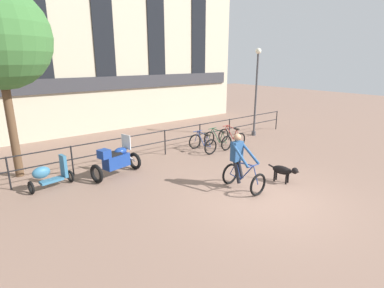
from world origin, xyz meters
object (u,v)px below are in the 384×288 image
dog (284,171)px  parked_bicycle_mid_left (218,140)px  parked_bicycle_mid_right (232,137)px  street_lamp (256,88)px  parked_motorcycle (116,160)px  parked_scooter (49,174)px  cyclist_with_bike (241,165)px  parked_bicycle_near_lamp (203,144)px

dog → parked_bicycle_mid_left: 4.30m
parked_bicycle_mid_right → street_lamp: 3.07m
parked_motorcycle → street_lamp: bearing=-97.4°
parked_scooter → dog: bearing=-134.1°
dog → parked_bicycle_mid_right: 4.59m
cyclist_with_bike → parked_bicycle_mid_left: cyclist_with_bike is taller
cyclist_with_bike → street_lamp: (5.51, 4.12, 1.68)m
parked_bicycle_mid_left → street_lamp: street_lamp is taller
parked_motorcycle → parked_bicycle_near_lamp: parked_motorcycle is taller
parked_motorcycle → parked_bicycle_mid_right: parked_motorcycle is taller
parked_bicycle_mid_left → cyclist_with_bike: bearing=52.0°
parked_bicycle_near_lamp → parked_scooter: parked_scooter is taller
parked_bicycle_mid_right → street_lamp: bearing=-168.0°
parked_motorcycle → parked_bicycle_mid_left: 4.99m
street_lamp → parked_bicycle_near_lamp: bearing=-172.4°
street_lamp → parked_bicycle_mid_left: bearing=-170.3°
parked_bicycle_mid_right → parked_scooter: bearing=-1.6°
parked_bicycle_mid_right → street_lamp: (2.19, 0.52, 2.09)m
cyclist_with_bike → dog: cyclist_with_bike is taller
parked_bicycle_near_lamp → parked_motorcycle: bearing=5.3°
parked_bicycle_mid_left → parked_motorcycle: bearing=-0.3°
dog → parked_scooter: 7.31m
cyclist_with_bike → parked_motorcycle: 4.16m
parked_motorcycle → parked_scooter: parked_motorcycle is taller
parked_bicycle_near_lamp → parked_bicycle_mid_left: bearing=-179.0°
parked_motorcycle → parked_scooter: bearing=68.0°
parked_bicycle_mid_left → dog: bearing=72.5°
dog → parked_scooter: bearing=132.6°
parked_scooter → parked_bicycle_mid_right: bearing=-99.2°
dog → street_lamp: (4.09, 4.71, 2.04)m
dog → parked_bicycle_near_lamp: bearing=75.7°
cyclist_with_bike → parked_bicycle_near_lamp: 3.94m
parked_bicycle_near_lamp → parked_bicycle_mid_right: same height
parked_motorcycle → parked_scooter: (-2.04, 0.31, -0.10)m
parked_motorcycle → street_lamp: 8.30m
cyclist_with_bike → parked_scooter: cyclist_with_bike is taller
parked_bicycle_near_lamp → parked_scooter: 6.13m
parked_bicycle_mid_right → parked_scooter: 7.89m
parked_bicycle_near_lamp → street_lamp: 4.50m
parked_bicycle_near_lamp → street_lamp: bearing=-171.4°
parked_scooter → street_lamp: (10.08, 0.52, 1.98)m
dog → parked_scooter: size_ratio=0.78×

